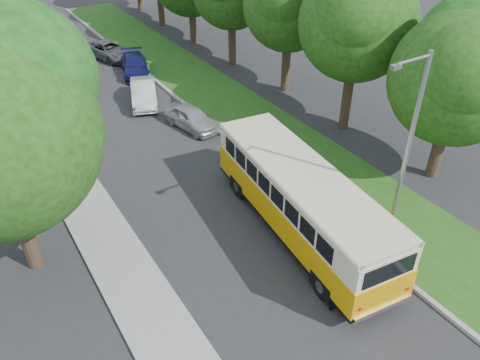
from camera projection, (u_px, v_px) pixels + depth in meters
ground at (259, 252)px, 18.28m from camera, size 120.00×120.00×0.00m
curb at (262, 166)px, 23.31m from camera, size 0.20×70.00×0.15m
grass_verge at (299, 153)px, 24.36m from camera, size 4.50×70.00×0.13m
sidewalk at (97, 224)px, 19.60m from camera, size 2.20×70.00×0.12m
lamppost_near at (405, 155)px, 15.94m from camera, size 1.71×0.16×8.00m
lamppost_far at (19, 54)px, 25.00m from camera, size 1.71×0.16×7.50m
warning_sign at (53, 122)px, 23.65m from camera, size 0.56×0.10×2.50m
vintage_bus at (301, 202)px, 18.46m from camera, size 3.74×10.40×3.02m
car_silver at (191, 118)px, 26.46m from camera, size 2.20×3.94×1.27m
car_white at (144, 93)px, 29.12m from camera, size 2.85×4.47×1.39m
car_blue at (135, 65)px, 33.14m from camera, size 2.98×4.75×1.28m
car_grey at (109, 50)px, 35.81m from camera, size 3.36×4.99×1.27m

